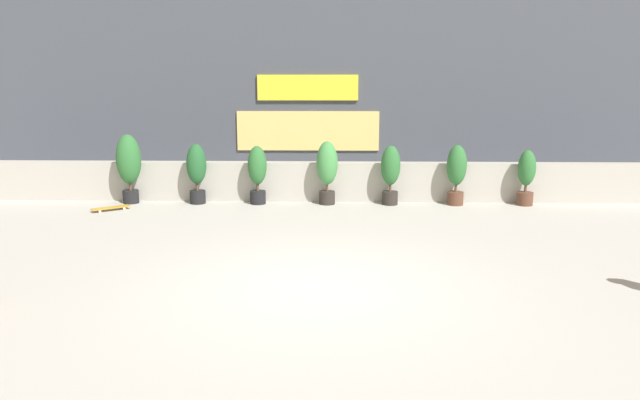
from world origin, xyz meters
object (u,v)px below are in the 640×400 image
Objects in this scene: potted_plant_2 at (257,172)px; potted_plant_5 at (457,171)px; potted_plant_1 at (197,170)px; potted_plant_3 at (327,168)px; potted_plant_4 at (390,172)px; potted_plant_6 at (526,175)px; potted_plant_0 at (129,163)px; skateboard_near_camera at (111,208)px.

potted_plant_2 is 0.98× the size of potted_plant_5.
potted_plant_3 is (2.97, 0.00, 0.05)m from potted_plant_1.
potted_plant_3 is at bearing 180.00° from potted_plant_4.
potted_plant_1 is at bearing -180.00° from potted_plant_6.
potted_plant_0 reaches higher than potted_plant_1.
potted_plant_3 is at bearing -180.00° from potted_plant_6.
potted_plant_2 reaches higher than potted_plant_6.
potted_plant_1 is at bearing 25.80° from skateboard_near_camera.
potted_plant_2 is 1.59m from potted_plant_3.
potted_plant_0 is at bearing 180.00° from potted_plant_5.
potted_plant_3 is at bearing 10.00° from skateboard_near_camera.
potted_plant_2 is 0.93× the size of potted_plant_3.
potted_plant_3 is 1.43m from potted_plant_4.
potted_plant_5 is 7.67m from skateboard_near_camera.
skateboard_near_camera is at bearing -154.20° from potted_plant_1.
potted_plant_4 is at bearing 180.00° from potted_plant_5.
potted_plant_3 is (4.52, 0.00, -0.10)m from potted_plant_0.
potted_plant_4 reaches higher than potted_plant_6.
potted_plant_0 is at bearing -180.00° from potted_plant_6.
skateboard_near_camera is at bearing -100.89° from potted_plant_0.
potted_plant_6 is (4.48, 0.00, -0.15)m from potted_plant_3.
potted_plant_0 is at bearing 180.00° from potted_plant_3.
potted_plant_0 is 1.16× the size of potted_plant_1.
potted_plant_0 is 2.94m from potted_plant_2.
potted_plant_1 is 7.45m from potted_plant_6.
potted_plant_0 is at bearing 180.00° from potted_plant_1.
potted_plant_5 is (4.50, -0.00, 0.03)m from potted_plant_2.
potted_plant_0 is at bearing 180.00° from potted_plant_2.
skateboard_near_camera is at bearing -174.85° from potted_plant_6.
potted_plant_2 is (2.94, 0.00, -0.18)m from potted_plant_0.
potted_plant_2 is 1.06× the size of potted_plant_6.
potted_plant_0 reaches higher than potted_plant_3.
skateboard_near_camera is at bearing -172.31° from potted_plant_4.
potted_plant_2 is at bearing 0.00° from potted_plant_1.
skateboard_near_camera is (-0.16, -0.83, -0.87)m from potted_plant_0.
potted_plant_0 is 1.27× the size of potted_plant_6.
potted_plant_5 is at bearing -180.00° from potted_plant_6.
potted_plant_0 is 2.10× the size of skateboard_near_camera.
potted_plant_4 is 1.78× the size of skateboard_near_camera.
potted_plant_4 is 1.08× the size of potted_plant_6.
potted_plant_5 reaches higher than potted_plant_2.
skateboard_near_camera is (-9.16, -0.83, -0.62)m from potted_plant_6.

